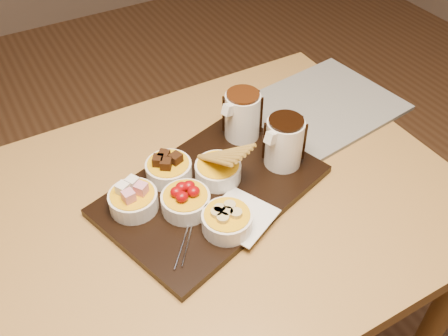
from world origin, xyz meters
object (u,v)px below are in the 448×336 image
serving_board (212,190)px  pitcher_dark_chocolate (284,143)px  dining_table (184,241)px  pitcher_milk_chocolate (242,116)px  newspaper (322,106)px  bowl_strawberries (186,202)px

serving_board → pitcher_dark_chocolate: pitcher_dark_chocolate is taller
dining_table → pitcher_milk_chocolate: bearing=30.2°
serving_board → pitcher_dark_chocolate: size_ratio=4.07×
pitcher_dark_chocolate → newspaper: size_ratio=0.30×
serving_board → bowl_strawberries: size_ratio=4.60×
dining_table → pitcher_dark_chocolate: pitcher_dark_chocolate is taller
dining_table → newspaper: newspaper is taller
newspaper → pitcher_milk_chocolate: bearing=175.2°
dining_table → pitcher_dark_chocolate: bearing=1.2°
bowl_strawberries → pitcher_dark_chocolate: size_ratio=0.88×
bowl_strawberries → serving_board: bearing=20.6°
dining_table → newspaper: bearing=16.6°
dining_table → pitcher_dark_chocolate: size_ratio=10.61×
bowl_strawberries → pitcher_milk_chocolate: size_ratio=0.88×
pitcher_dark_chocolate → bowl_strawberries: bearing=167.3°
serving_board → pitcher_milk_chocolate: pitcher_milk_chocolate is taller
bowl_strawberries → newspaper: bowl_strawberries is taller
pitcher_dark_chocolate → pitcher_milk_chocolate: size_ratio=1.00×
dining_table → serving_board: bearing=10.2°
bowl_strawberries → pitcher_dark_chocolate: 0.25m
pitcher_dark_chocolate → pitcher_milk_chocolate: bearing=85.6°
serving_board → pitcher_dark_chocolate: 0.19m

